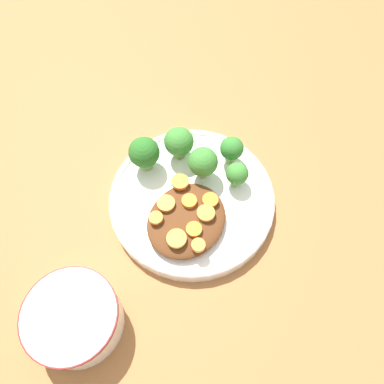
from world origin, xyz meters
TOP-DOWN VIEW (x-y plane):
  - ground_plane at (0.00, 0.00)m, footprint 4.00×4.00m
  - plate at (0.00, 0.00)m, footprint 0.24×0.24m
  - dip_bowl at (-0.22, 0.02)m, footprint 0.11×0.11m
  - stew_mound at (-0.04, -0.02)m, footprint 0.12×0.10m
  - broccoli_floret_0 at (0.04, 0.01)m, footprint 0.04×0.04m
  - broccoli_floret_1 at (0.05, 0.06)m, footprint 0.04×0.04m
  - broccoli_floret_2 at (0.01, 0.09)m, footprint 0.05×0.05m
  - broccoli_floret_3 at (0.09, -0.01)m, footprint 0.04×0.04m
  - broccoli_floret_4 at (0.05, -0.04)m, footprint 0.03×0.03m
  - carrot_slice_0 at (-0.06, 0.02)m, footprint 0.02×0.02m
  - carrot_slice_1 at (-0.02, -0.04)m, footprint 0.02×0.02m
  - carrot_slice_2 at (-0.05, -0.04)m, footprint 0.02×0.02m
  - carrot_slice_3 at (-0.07, -0.02)m, footprint 0.03×0.03m
  - carrot_slice_4 at (-0.02, -0.01)m, footprint 0.02×0.02m
  - carrot_slice_5 at (-0.06, -0.05)m, footprint 0.02×0.02m
  - carrot_slice_6 at (-0.00, 0.02)m, footprint 0.02×0.02m
  - carrot_slice_7 at (-0.04, 0.02)m, footprint 0.02×0.02m
  - carrot_slice_8 at (0.00, -0.03)m, footprint 0.02×0.02m

SIDE VIEW (x-z plane):
  - ground_plane at x=0.00m, z-range 0.00..0.00m
  - plate at x=0.00m, z-range 0.00..0.02m
  - stew_mound at x=-0.04m, z-range 0.02..0.04m
  - dip_bowl at x=-0.22m, z-range 0.00..0.06m
  - carrot_slice_8 at x=0.00m, z-range 0.04..0.04m
  - carrot_slice_2 at x=-0.05m, z-range 0.04..0.04m
  - carrot_slice_3 at x=-0.07m, z-range 0.04..0.05m
  - carrot_slice_7 at x=-0.04m, z-range 0.04..0.05m
  - carrot_slice_1 at x=-0.02m, z-range 0.04..0.05m
  - carrot_slice_0 at x=-0.06m, z-range 0.04..0.05m
  - carrot_slice_6 at x=0.00m, z-range 0.04..0.05m
  - carrot_slice_4 at x=-0.02m, z-range 0.04..0.05m
  - carrot_slice_5 at x=-0.06m, z-range 0.04..0.05m
  - broccoli_floret_4 at x=0.05m, z-range 0.02..0.07m
  - broccoli_floret_3 at x=0.09m, z-range 0.02..0.07m
  - broccoli_floret_1 at x=0.05m, z-range 0.02..0.08m
  - broccoli_floret_2 at x=0.01m, z-range 0.02..0.08m
  - broccoli_floret_0 at x=0.04m, z-range 0.03..0.08m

